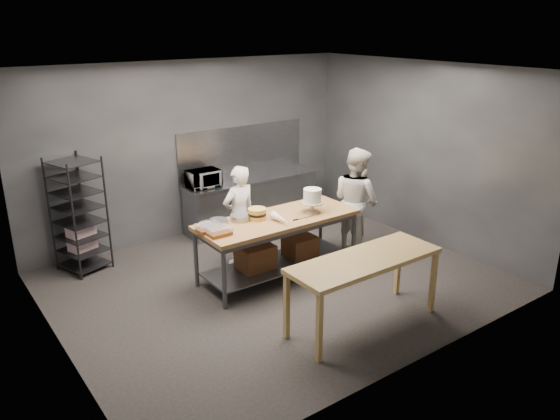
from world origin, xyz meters
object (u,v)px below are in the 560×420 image
speed_rack (79,216)px  chef_behind (239,215)px  chef_right (356,201)px  layer_cake (257,214)px  work_table (277,240)px  near_counter (365,265)px  frosted_cake_stand (312,197)px  microwave (203,179)px

speed_rack → chef_behind: speed_rack is taller
chef_right → layer_cake: bearing=87.3°
speed_rack → work_table: bearing=-40.8°
work_table → speed_rack: bearing=139.2°
near_counter → chef_right: chef_right is taller
chef_right → frosted_cake_stand: bearing=97.7°
work_table → layer_cake: size_ratio=9.17×
work_table → speed_rack: speed_rack is taller
chef_behind → near_counter: bearing=90.7°
speed_rack → near_counter: bearing=-57.8°
work_table → chef_right: bearing=0.7°
chef_right → chef_behind: bearing=68.3°
work_table → chef_right: (1.58, 0.02, 0.29)m
layer_cake → work_table: bearing=-23.2°
frosted_cake_stand → chef_behind: bearing=131.6°
frosted_cake_stand → layer_cake: (-0.82, 0.23, -0.15)m
near_counter → chef_right: 2.31m
near_counter → frosted_cake_stand: (0.49, 1.62, 0.34)m
near_counter → microwave: size_ratio=3.69×
work_table → chef_right: 1.60m
work_table → chef_behind: bearing=104.4°
speed_rack → layer_cake: size_ratio=6.69×
chef_behind → chef_right: chef_right is taller
near_counter → frosted_cake_stand: frosted_cake_stand is taller
near_counter → layer_cake: 1.88m
chef_right → frosted_cake_stand: 1.06m
frosted_cake_stand → chef_right: bearing=7.5°
near_counter → chef_right: (1.51, 1.75, 0.05)m
frosted_cake_stand → layer_cake: size_ratio=1.37×
near_counter → layer_cake: layer_cake is taller
speed_rack → chef_right: speed_rack is taller
work_table → frosted_cake_stand: frosted_cake_stand is taller
work_table → frosted_cake_stand: (0.56, -0.12, 0.58)m
work_table → chef_behind: size_ratio=1.54×
microwave → frosted_cake_stand: size_ratio=1.52×
chef_behind → frosted_cake_stand: 1.19m
speed_rack → layer_cake: speed_rack is taller
work_table → microwave: bearing=92.8°
speed_rack → frosted_cake_stand: (2.80, -2.04, 0.29)m
work_table → microwave: (-0.10, 2.01, 0.48)m
near_counter → speed_rack: 4.33m
chef_behind → microwave: bearing=-99.1°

